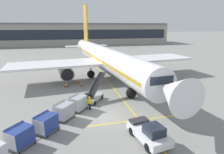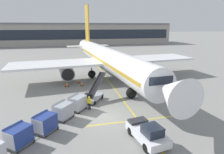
{
  "view_description": "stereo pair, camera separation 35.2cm",
  "coord_description": "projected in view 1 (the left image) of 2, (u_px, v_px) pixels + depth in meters",
  "views": [
    {
      "loc": [
        -3.59,
        -19.1,
        9.99
      ],
      "look_at": [
        2.37,
        5.2,
        3.21
      ],
      "focal_mm": 30.21,
      "sensor_mm": 36.0,
      "label": 1
    },
    {
      "loc": [
        -3.24,
        -19.19,
        9.99
      ],
      "look_at": [
        2.37,
        5.2,
        3.21
      ],
      "focal_mm": 30.21,
      "sensor_mm": 36.0,
      "label": 2
    }
  ],
  "objects": [
    {
      "name": "ground_plane",
      "position": [
        103.0,
        117.0,
        21.35
      ],
      "size": [
        600.0,
        600.0,
        0.0
      ],
      "primitive_type": "plane",
      "color": "gray"
    },
    {
      "name": "parked_airplane",
      "position": [
        106.0,
        59.0,
        36.57
      ],
      "size": [
        36.07,
        46.08,
        15.5
      ],
      "color": "white",
      "rests_on": "ground"
    },
    {
      "name": "belt_loader",
      "position": [
        94.0,
        94.0,
        25.9
      ],
      "size": [
        3.93,
        4.88,
        3.47
      ],
      "color": "#A3A8B2",
      "rests_on": "ground"
    },
    {
      "name": "baggage_cart_lead",
      "position": [
        78.0,
        103.0,
        22.89
      ],
      "size": [
        2.5,
        2.62,
        1.91
      ],
      "color": "#515156",
      "rests_on": "ground"
    },
    {
      "name": "baggage_cart_second",
      "position": [
        63.0,
        111.0,
        20.69
      ],
      "size": [
        2.5,
        2.62,
        1.91
      ],
      "color": "#515156",
      "rests_on": "ground"
    },
    {
      "name": "baggage_cart_third",
      "position": [
        46.0,
        123.0,
        18.06
      ],
      "size": [
        2.5,
        2.62,
        1.91
      ],
      "color": "#515156",
      "rests_on": "ground"
    },
    {
      "name": "baggage_cart_fourth",
      "position": [
        19.0,
        136.0,
        15.9
      ],
      "size": [
        2.5,
        2.62,
        1.91
      ],
      "color": "#515156",
      "rests_on": "ground"
    },
    {
      "name": "pushback_tug",
      "position": [
        149.0,
        132.0,
        16.78
      ],
      "size": [
        2.8,
        4.69,
        1.83
      ],
      "color": "silver",
      "rests_on": "ground"
    },
    {
      "name": "ground_crew_by_loader",
      "position": [
        84.0,
        100.0,
        23.71
      ],
      "size": [
        0.47,
        0.42,
        1.74
      ],
      "color": "#514C42",
      "rests_on": "ground"
    },
    {
      "name": "ground_crew_by_carts",
      "position": [
        77.0,
        101.0,
        23.36
      ],
      "size": [
        0.28,
        0.57,
        1.74
      ],
      "color": "black",
      "rests_on": "ground"
    },
    {
      "name": "ground_crew_marshaller",
      "position": [
        90.0,
        102.0,
        22.99
      ],
      "size": [
        0.49,
        0.41,
        1.74
      ],
      "color": "black",
      "rests_on": "ground"
    },
    {
      "name": "safety_cone_engine_keepout",
      "position": [
        78.0,
        81.0,
        34.17
      ],
      "size": [
        0.54,
        0.54,
        0.62
      ],
      "color": "black",
      "rests_on": "ground"
    },
    {
      "name": "safety_cone_wingtip",
      "position": [
        81.0,
        84.0,
        32.47
      ],
      "size": [
        0.53,
        0.53,
        0.61
      ],
      "color": "black",
      "rests_on": "ground"
    },
    {
      "name": "safety_cone_nose_mark",
      "position": [
        66.0,
        84.0,
        32.11
      ],
      "size": [
        0.69,
        0.69,
        0.77
      ],
      "color": "black",
      "rests_on": "ground"
    },
    {
      "name": "apron_guidance_line_lead_in",
      "position": [
        106.0,
        79.0,
        36.77
      ],
      "size": [
        0.2,
        110.0,
        0.01
      ],
      "color": "yellow",
      "rests_on": "ground"
    },
    {
      "name": "apron_guidance_line_stop_bar",
      "position": [
        142.0,
        120.0,
        20.76
      ],
      "size": [
        12.0,
        0.2,
        0.01
      ],
      "color": "yellow",
      "rests_on": "ground"
    },
    {
      "name": "terminal_building",
      "position": [
        53.0,
        34.0,
        104.91
      ],
      "size": [
        129.21,
        21.51,
        11.59
      ],
      "color": "#A8A399",
      "rests_on": "ground"
    }
  ]
}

